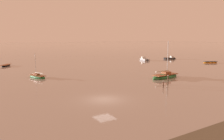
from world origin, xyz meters
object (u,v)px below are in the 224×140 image
at_px(motorboat_moored_0, 144,59).
at_px(motorboat_moored_1, 171,58).
at_px(mooring_post_near, 168,80).
at_px(mooring_post_left, 163,84).
at_px(sailboat_moored_0, 165,76).
at_px(sailboat_moored_1, 37,77).
at_px(rowboat_moored_0, 210,62).
at_px(rowboat_moored_1, 6,66).

distance_m(motorboat_moored_0, motorboat_moored_1, 11.81).
distance_m(motorboat_moored_0, mooring_post_near, 42.13).
xyz_separation_m(motorboat_moored_0, motorboat_moored_1, (11.59, -2.25, -0.02)).
bearing_deg(mooring_post_left, mooring_post_near, 21.76).
xyz_separation_m(sailboat_moored_0, mooring_post_left, (-6.37, -5.94, 0.20)).
relative_size(motorboat_moored_0, mooring_post_near, 2.75).
bearing_deg(motorboat_moored_1, motorboat_moored_0, -171.80).
height_order(sailboat_moored_1, mooring_post_near, sailboat_moored_1).
height_order(rowboat_moored_0, mooring_post_near, mooring_post_near).
relative_size(rowboat_moored_1, sailboat_moored_1, 0.82).
distance_m(rowboat_moored_0, rowboat_moored_1, 62.61).
bearing_deg(motorboat_moored_1, rowboat_moored_0, -66.62).
bearing_deg(rowboat_moored_0, motorboat_moored_0, -29.74).
relative_size(motorboat_moored_0, sailboat_moored_1, 1.02).
xyz_separation_m(motorboat_moored_1, sailboat_moored_0, (-30.64, -27.35, 0.07)).
distance_m(sailboat_moored_0, mooring_post_near, 7.02).
bearing_deg(mooring_post_near, rowboat_moored_1, 116.00).
bearing_deg(mooring_post_left, sailboat_moored_1, 128.44).
xyz_separation_m(motorboat_moored_1, sailboat_moored_1, (-52.61, -13.64, -0.04)).
height_order(motorboat_moored_0, sailboat_moored_0, sailboat_moored_0).
height_order(sailboat_moored_0, mooring_post_left, sailboat_moored_0).
distance_m(motorboat_moored_1, sailboat_moored_1, 54.35).
bearing_deg(rowboat_moored_0, sailboat_moored_0, 45.00).
relative_size(sailboat_moored_0, sailboat_moored_1, 1.46).
bearing_deg(sailboat_moored_1, mooring_post_near, -159.05).
height_order(rowboat_moored_1, mooring_post_near, mooring_post_near).
xyz_separation_m(rowboat_moored_0, sailboat_moored_0, (-31.79, -11.67, 0.14)).
bearing_deg(rowboat_moored_0, sailboat_moored_1, 22.67).
distance_m(sailboat_moored_1, mooring_post_left, 25.09).
distance_m(motorboat_moored_0, rowboat_moored_0, 21.99).
bearing_deg(rowboat_moored_0, rowboat_moored_1, 0.73).
relative_size(rowboat_moored_1, sailboat_moored_0, 0.56).
height_order(motorboat_moored_0, mooring_post_left, motorboat_moored_0).
height_order(sailboat_moored_0, sailboat_moored_1, sailboat_moored_0).
distance_m(rowboat_moored_0, sailboat_moored_1, 53.80).
distance_m(motorboat_moored_0, sailboat_moored_0, 35.20).
height_order(motorboat_moored_1, mooring_post_near, mooring_post_near).
relative_size(motorboat_moored_1, sailboat_moored_1, 0.94).
xyz_separation_m(rowboat_moored_0, sailboat_moored_1, (-53.76, 2.03, 0.03)).
bearing_deg(rowboat_moored_1, motorboat_moored_1, 111.63).
height_order(rowboat_moored_0, sailboat_moored_1, sailboat_moored_1).
height_order(sailboat_moored_1, mooring_post_left, sailboat_moored_1).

